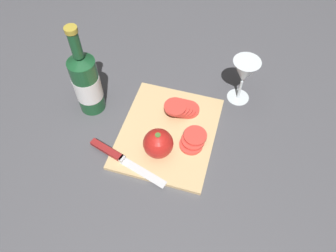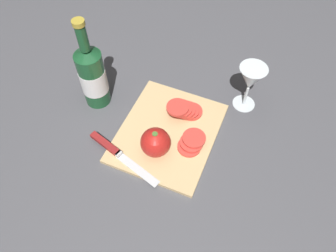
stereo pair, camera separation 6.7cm
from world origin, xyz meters
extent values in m
plane|color=#4C4C51|center=(0.00, 0.00, 0.00)|extent=(3.00, 3.00, 0.00)
cube|color=tan|center=(0.04, 0.01, 0.01)|extent=(0.35, 0.29, 0.01)
cylinder|color=#194C28|center=(0.00, -0.27, 0.10)|extent=(0.08, 0.08, 0.20)
cone|color=#194C28|center=(0.00, -0.27, 0.21)|extent=(0.08, 0.08, 0.02)
cylinder|color=#194C28|center=(0.00, -0.27, 0.27)|extent=(0.03, 0.03, 0.09)
cylinder|color=#B29933|center=(0.00, -0.27, 0.31)|extent=(0.04, 0.04, 0.01)
cylinder|color=silver|center=(0.00, -0.27, 0.10)|extent=(0.09, 0.09, 0.08)
cylinder|color=silver|center=(-0.17, 0.20, 0.00)|extent=(0.07, 0.07, 0.00)
cylinder|color=silver|center=(-0.17, 0.20, 0.04)|extent=(0.01, 0.01, 0.08)
cone|color=silver|center=(-0.17, 0.20, 0.12)|extent=(0.09, 0.09, 0.09)
cone|color=beige|center=(-0.17, 0.20, 0.10)|extent=(0.03, 0.03, 0.03)
sphere|color=red|center=(0.12, 0.00, 0.06)|extent=(0.09, 0.09, 0.09)
cylinder|color=#47702D|center=(0.12, 0.00, 0.10)|extent=(0.02, 0.02, 0.01)
cube|color=silver|center=(0.20, -0.02, 0.01)|extent=(0.07, 0.15, 0.00)
cube|color=silver|center=(0.17, -0.09, 0.02)|extent=(0.02, 0.02, 0.01)
cube|color=maroon|center=(0.16, -0.15, 0.02)|extent=(0.05, 0.11, 0.01)
cylinder|color=#D63D33|center=(-0.06, 0.05, 0.02)|extent=(0.07, 0.07, 0.01)
cylinder|color=#D63D33|center=(-0.05, 0.04, 0.03)|extent=(0.07, 0.07, 0.01)
cylinder|color=#D63D33|center=(-0.05, 0.03, 0.04)|extent=(0.07, 0.07, 0.01)
cylinder|color=#D63D33|center=(-0.04, 0.02, 0.04)|extent=(0.07, 0.07, 0.01)
cylinder|color=#D63D33|center=(-0.03, 0.01, 0.05)|extent=(0.07, 0.07, 0.01)
cylinder|color=#D63D33|center=(0.07, 0.09, 0.02)|extent=(0.07, 0.07, 0.01)
cylinder|color=#D63D33|center=(0.06, 0.09, 0.03)|extent=(0.07, 0.07, 0.01)
cylinder|color=#D63D33|center=(0.04, 0.09, 0.04)|extent=(0.07, 0.07, 0.01)
camera|label=1|loc=(0.59, 0.17, 0.86)|focal=35.00mm
camera|label=2|loc=(0.57, 0.23, 0.86)|focal=35.00mm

